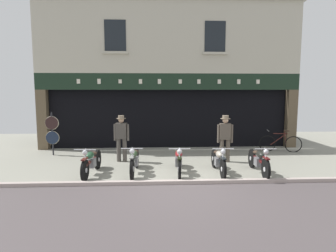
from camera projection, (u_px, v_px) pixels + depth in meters
The scene contains 13 objects.
ground at pixel (184, 200), 6.78m from camera, with size 23.48×22.00×0.18m.
shop_facade at pixel (168, 107), 14.48m from camera, with size 11.78×4.42×6.59m.
motorcycle_left at pixel (91, 161), 8.65m from camera, with size 0.62×1.93×0.90m.
motorcycle_center_left at pixel (134, 160), 8.79m from camera, with size 0.62×2.08×0.93m.
motorcycle_center at pixel (179, 160), 8.84m from camera, with size 0.62×2.06×0.90m.
motorcycle_center_right at pixel (219, 160), 8.82m from camera, with size 0.62×1.92×0.90m.
motorcycle_right at pixel (259, 160), 8.78m from camera, with size 0.62×1.98×0.90m.
salesman_left at pixel (121, 136), 10.25m from camera, with size 0.55×0.34×1.67m.
shopkeeper_center at pixel (225, 136), 10.22m from camera, with size 0.56×0.36×1.67m.
tyre_sign_pole at pixel (52, 131), 11.29m from camera, with size 0.53×0.06×1.71m.
advert_board_near at pixel (228, 112), 13.06m from camera, with size 0.81×0.03×0.99m.
advert_board_far at pixel (252, 111), 13.11m from camera, with size 0.75×0.03×1.08m.
leaning_bicycle at pixel (280, 143), 12.02m from camera, with size 1.68×0.61×0.93m.
Camera 1 is at (-0.72, -7.48, 2.49)m, focal length 30.62 mm.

